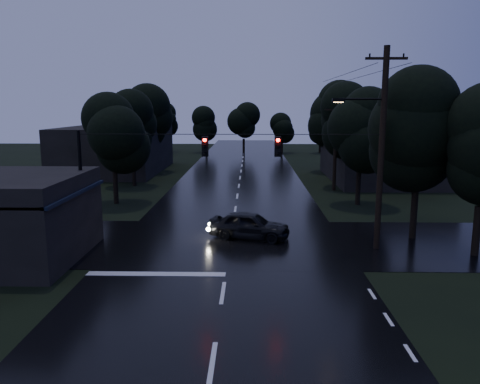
{
  "coord_description": "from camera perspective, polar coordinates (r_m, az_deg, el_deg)",
  "views": [
    {
      "loc": [
        1.05,
        -12.12,
        7.12
      ],
      "look_at": [
        0.48,
        13.2,
        2.51
      ],
      "focal_mm": 35.0,
      "sensor_mm": 36.0,
      "label": 1
    }
  ],
  "objects": [
    {
      "name": "anchor_pole_left",
      "position": [
        24.99,
        -18.74,
        0.27
      ],
      "size": [
        0.18,
        0.18,
        6.0
      ],
      "primitive_type": "cylinder",
      "color": "black",
      "rests_on": "ground"
    },
    {
      "name": "ground",
      "position": [
        14.09,
        -3.38,
        -20.04
      ],
      "size": [
        160.0,
        160.0,
        0.0
      ],
      "primitive_type": "plane",
      "color": "black",
      "rests_on": "ground"
    },
    {
      "name": "car",
      "position": [
        25.66,
        1.18,
        -4.07
      ],
      "size": [
        4.69,
        2.83,
        1.5
      ],
      "primitive_type": "imported",
      "rotation": [
        0.0,
        0.0,
        1.31
      ],
      "color": "black",
      "rests_on": "ground"
    },
    {
      "name": "utility_pole_main",
      "position": [
        24.05,
        16.69,
        5.44
      ],
      "size": [
        3.5,
        0.3,
        10.0
      ],
      "color": "black",
      "rests_on": "ground"
    },
    {
      "name": "tree_right_b",
      "position": [
        42.99,
        12.9,
        8.55
      ],
      "size": [
        4.48,
        4.48,
        9.44
      ],
      "color": "black",
      "rests_on": "ground"
    },
    {
      "name": "tree_corner_near",
      "position": [
        26.69,
        21.05,
        7.22
      ],
      "size": [
        4.48,
        4.48,
        9.44
      ],
      "color": "black",
      "rests_on": "ground"
    },
    {
      "name": "tree_left_a",
      "position": [
        35.62,
        -15.22,
        6.93
      ],
      "size": [
        3.92,
        3.92,
        8.26
      ],
      "color": "black",
      "rests_on": "ground"
    },
    {
      "name": "main_road",
      "position": [
        42.73,
        -0.14,
        0.72
      ],
      "size": [
        12.0,
        120.0,
        0.02
      ],
      "primitive_type": "cube",
      "color": "black",
      "rests_on": "ground"
    },
    {
      "name": "tree_right_a",
      "position": [
        35.07,
        14.51,
        7.53
      ],
      "size": [
        4.2,
        4.2,
        8.85
      ],
      "color": "black",
      "rests_on": "ground"
    },
    {
      "name": "utility_pole_far",
      "position": [
        40.9,
        11.55,
        5.56
      ],
      "size": [
        2.0,
        0.3,
        7.5
      ],
      "color": "black",
      "rests_on": "ground"
    },
    {
      "name": "tree_left_c",
      "position": [
        53.33,
        -11.03,
        8.91
      ],
      "size": [
        4.48,
        4.48,
        9.44
      ],
      "color": "black",
      "rests_on": "ground"
    },
    {
      "name": "span_signals",
      "position": [
        23.19,
        0.06,
        5.67
      ],
      "size": [
        15.0,
        0.37,
        1.12
      ],
      "color": "black",
      "rests_on": "ground"
    },
    {
      "name": "building_far_left",
      "position": [
        54.45,
        -14.83,
        5.1
      ],
      "size": [
        10.0,
        16.0,
        5.0
      ],
      "primitive_type": "cube",
      "color": "black",
      "rests_on": "ground"
    },
    {
      "name": "building_far_right",
      "position": [
        48.15,
        16.92,
        4.0
      ],
      "size": [
        10.0,
        14.0,
        4.4
      ],
      "primitive_type": "cube",
      "color": "black",
      "rests_on": "ground"
    },
    {
      "name": "tree_left_b",
      "position": [
        43.47,
        -13.03,
        8.07
      ],
      "size": [
        4.2,
        4.2,
        8.85
      ],
      "color": "black",
      "rests_on": "ground"
    },
    {
      "name": "cross_street",
      "position": [
        25.17,
        -1.17,
        -6.12
      ],
      "size": [
        60.0,
        9.0,
        0.02
      ],
      "primitive_type": "cube",
      "color": "black",
      "rests_on": "ground"
    },
    {
      "name": "tree_right_c",
      "position": [
        52.92,
        11.39,
        9.3
      ],
      "size": [
        4.76,
        4.76,
        10.03
      ],
      "color": "black",
      "rests_on": "ground"
    }
  ]
}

